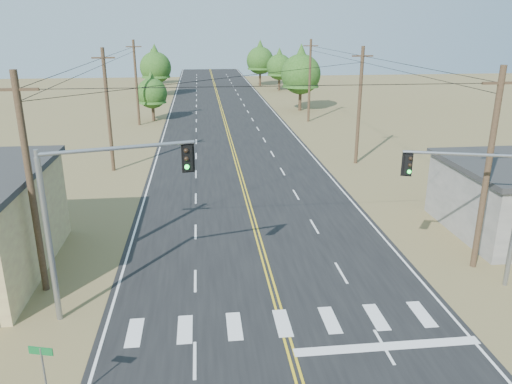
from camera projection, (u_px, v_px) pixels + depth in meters
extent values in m
cube|color=black|center=(240.00, 173.00, 41.29)|extent=(15.00, 200.00, 0.02)
cylinder|color=#4C3826|center=(31.00, 187.00, 21.64)|extent=(0.30, 0.30, 10.00)
cube|color=#4C3826|center=(16.00, 90.00, 20.29)|extent=(1.80, 0.12, 0.12)
cylinder|color=#4C3826|center=(108.00, 111.00, 40.46)|extent=(0.30, 0.30, 10.00)
cube|color=#4C3826|center=(103.00, 58.00, 39.12)|extent=(1.80, 0.12, 0.12)
cylinder|color=#4C3826|center=(136.00, 83.00, 59.29)|extent=(0.30, 0.30, 10.00)
cube|color=#4C3826|center=(134.00, 47.00, 57.95)|extent=(1.80, 0.12, 0.12)
cylinder|color=#4C3826|center=(487.00, 172.00, 23.86)|extent=(0.30, 0.30, 10.00)
cube|color=#4C3826|center=(501.00, 83.00, 22.51)|extent=(1.80, 0.12, 0.12)
cylinder|color=#4C3826|center=(359.00, 107.00, 42.69)|extent=(0.30, 0.30, 10.00)
cube|color=#4C3826|center=(363.00, 56.00, 41.34)|extent=(1.80, 0.12, 0.12)
cylinder|color=#4C3826|center=(310.00, 81.00, 61.51)|extent=(0.30, 0.30, 10.00)
cube|color=#4C3826|center=(311.00, 46.00, 60.17)|extent=(1.80, 0.12, 0.12)
cylinder|color=gray|center=(49.00, 243.00, 19.80)|extent=(0.24, 0.24, 6.99)
cylinder|color=gray|center=(37.00, 157.00, 18.68)|extent=(0.18, 0.18, 0.60)
cylinder|color=gray|center=(119.00, 148.00, 19.66)|extent=(5.90, 1.65, 0.16)
cube|color=black|center=(188.00, 158.00, 20.79)|extent=(0.41, 0.38, 1.10)
sphere|color=black|center=(186.00, 151.00, 20.51)|extent=(0.20, 0.20, 0.20)
sphere|color=black|center=(187.00, 159.00, 20.62)|extent=(0.20, 0.20, 0.20)
sphere|color=#0CE533|center=(187.00, 167.00, 20.73)|extent=(0.20, 0.20, 0.20)
cylinder|color=gray|center=(464.00, 154.00, 22.04)|extent=(5.09, 1.60, 0.14)
cube|color=black|center=(408.00, 164.00, 22.61)|extent=(0.37, 0.34, 0.97)
sphere|color=black|center=(411.00, 158.00, 22.37)|extent=(0.18, 0.18, 0.18)
sphere|color=black|center=(410.00, 165.00, 22.47)|extent=(0.18, 0.18, 0.18)
sphere|color=#0CE533|center=(409.00, 172.00, 22.57)|extent=(0.18, 0.18, 0.18)
cylinder|color=gray|center=(46.00, 384.00, 15.23)|extent=(0.06, 0.06, 2.60)
cube|color=#0D5C26|center=(41.00, 351.00, 14.85)|extent=(0.76, 0.24, 0.26)
cylinder|color=#3F2D1E|center=(153.00, 112.00, 63.26)|extent=(0.39, 0.39, 2.26)
cone|color=#1F4A15|center=(152.00, 87.00, 62.26)|extent=(3.51, 3.51, 4.01)
sphere|color=#1F4A15|center=(152.00, 93.00, 62.52)|extent=(3.76, 3.76, 3.76)
cylinder|color=#3F2D1E|center=(157.00, 87.00, 84.58)|extent=(0.49, 0.49, 3.12)
cone|color=#1F4A15|center=(155.00, 61.00, 83.19)|extent=(4.85, 4.85, 5.54)
sphere|color=#1F4A15|center=(156.00, 68.00, 83.56)|extent=(5.19, 5.19, 5.19)
cylinder|color=#3F2D1E|center=(153.00, 78.00, 101.36)|extent=(0.43, 0.43, 2.56)
cone|color=#1F4A15|center=(152.00, 60.00, 100.23)|extent=(3.98, 3.98, 4.54)
sphere|color=#1F4A15|center=(152.00, 65.00, 100.52)|extent=(4.26, 4.26, 4.26)
cylinder|color=#3F2D1E|center=(300.00, 99.00, 70.50)|extent=(0.44, 0.44, 3.31)
cone|color=#1F4A15|center=(301.00, 65.00, 69.02)|extent=(5.15, 5.15, 5.89)
sphere|color=#1F4A15|center=(301.00, 74.00, 69.41)|extent=(5.52, 5.52, 5.52)
cylinder|color=#3F2D1E|center=(279.00, 83.00, 91.76)|extent=(0.40, 0.40, 2.77)
cone|color=#1F4A15|center=(279.00, 61.00, 90.52)|extent=(4.31, 4.31, 4.92)
sphere|color=#1F4A15|center=(279.00, 67.00, 90.85)|extent=(4.61, 4.61, 4.61)
cylinder|color=#3F2D1E|center=(260.00, 78.00, 98.94)|extent=(0.41, 0.41, 3.18)
cone|color=#1F4A15|center=(260.00, 54.00, 97.52)|extent=(4.95, 4.95, 5.66)
sphere|color=#1F4A15|center=(260.00, 61.00, 97.89)|extent=(5.30, 5.30, 5.30)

